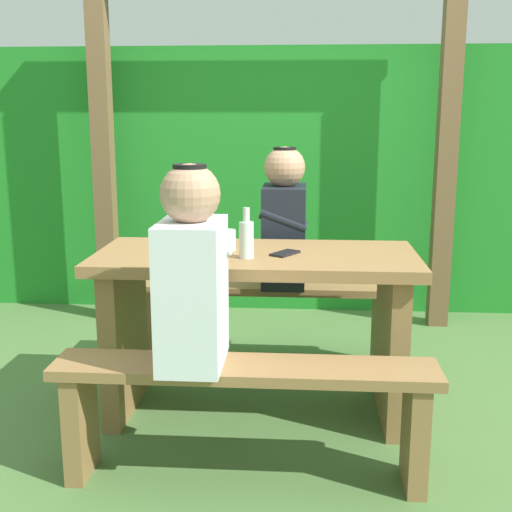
# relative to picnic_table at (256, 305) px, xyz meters

# --- Properties ---
(ground_plane) EXTENTS (12.00, 12.00, 0.00)m
(ground_plane) POSITION_rel_picnic_table_xyz_m (0.00, 0.00, -0.51)
(ground_plane) COLOR #486D37
(hedge_backdrop) EXTENTS (6.40, 0.86, 1.77)m
(hedge_backdrop) POSITION_rel_picnic_table_xyz_m (0.00, 2.06, 0.38)
(hedge_backdrop) COLOR #1F7E24
(hedge_backdrop) RESTS_ON ground_plane
(pergola_post_left) EXTENTS (0.12, 0.12, 2.08)m
(pergola_post_left) POSITION_rel_picnic_table_xyz_m (-1.08, 1.37, 0.53)
(pergola_post_left) COLOR brown
(pergola_post_left) RESTS_ON ground_plane
(pergola_post_right) EXTENTS (0.12, 0.12, 2.08)m
(pergola_post_right) POSITION_rel_picnic_table_xyz_m (1.08, 1.37, 0.53)
(pergola_post_right) COLOR brown
(pergola_post_right) RESTS_ON ground_plane
(picnic_table) EXTENTS (1.40, 0.64, 0.75)m
(picnic_table) POSITION_rel_picnic_table_xyz_m (0.00, 0.00, 0.00)
(picnic_table) COLOR olive
(picnic_table) RESTS_ON ground_plane
(bench_near) EXTENTS (1.40, 0.24, 0.46)m
(bench_near) POSITION_rel_picnic_table_xyz_m (0.00, -0.58, -0.18)
(bench_near) COLOR olive
(bench_near) RESTS_ON ground_plane
(bench_far) EXTENTS (1.40, 0.24, 0.46)m
(bench_far) POSITION_rel_picnic_table_xyz_m (0.00, 0.58, -0.18)
(bench_far) COLOR olive
(bench_far) RESTS_ON ground_plane
(person_white_shirt) EXTENTS (0.25, 0.35, 0.72)m
(person_white_shirt) POSITION_rel_picnic_table_xyz_m (-0.19, -0.57, 0.28)
(person_white_shirt) COLOR silver
(person_white_shirt) RESTS_ON bench_near
(person_black_coat) EXTENTS (0.25, 0.35, 0.72)m
(person_black_coat) POSITION_rel_picnic_table_xyz_m (0.11, 0.57, 0.28)
(person_black_coat) COLOR black
(person_black_coat) RESTS_ON bench_far
(drinking_glass) EXTENTS (0.07, 0.07, 0.09)m
(drinking_glass) POSITION_rel_picnic_table_xyz_m (-0.13, 0.04, 0.29)
(drinking_glass) COLOR silver
(drinking_glass) RESTS_ON picnic_table
(bottle_left) EXTENTS (0.06, 0.06, 0.21)m
(bottle_left) POSITION_rel_picnic_table_xyz_m (-0.03, -0.11, 0.32)
(bottle_left) COLOR silver
(bottle_left) RESTS_ON picnic_table
(cell_phone) EXTENTS (0.13, 0.16, 0.01)m
(cell_phone) POSITION_rel_picnic_table_xyz_m (0.13, -0.03, 0.24)
(cell_phone) COLOR black
(cell_phone) RESTS_ON picnic_table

